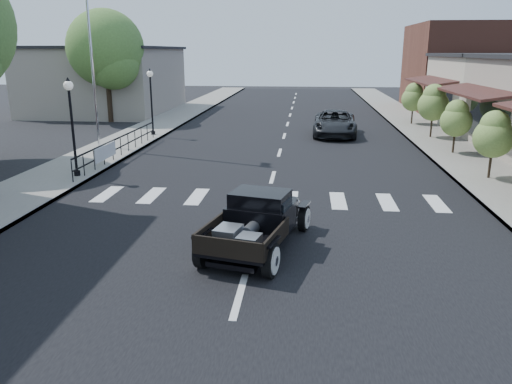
# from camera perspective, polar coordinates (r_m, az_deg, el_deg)

# --- Properties ---
(ground) EXTENTS (120.00, 120.00, 0.00)m
(ground) POSITION_cam_1_polar(r_m,az_deg,el_deg) (13.14, -0.17, -5.82)
(ground) COLOR black
(ground) RESTS_ON ground
(road) EXTENTS (14.00, 80.00, 0.02)m
(road) POSITION_cam_1_polar(r_m,az_deg,el_deg) (27.61, 3.05, 5.71)
(road) COLOR black
(road) RESTS_ON ground
(road_markings) EXTENTS (12.00, 60.00, 0.06)m
(road_markings) POSITION_cam_1_polar(r_m,az_deg,el_deg) (22.71, 2.43, 3.49)
(road_markings) COLOR silver
(road_markings) RESTS_ON ground
(sidewalk_left) EXTENTS (3.00, 80.00, 0.15)m
(sidewalk_left) POSITION_cam_1_polar(r_m,az_deg,el_deg) (29.24, -13.92, 5.97)
(sidewalk_left) COLOR gray
(sidewalk_left) RESTS_ON ground
(sidewalk_right) EXTENTS (3.00, 80.00, 0.15)m
(sidewalk_right) POSITION_cam_1_polar(r_m,az_deg,el_deg) (28.50, 20.46, 5.19)
(sidewalk_right) COLOR gray
(sidewalk_right) RESTS_ON ground
(low_building_left) EXTENTS (10.00, 12.00, 5.00)m
(low_building_left) POSITION_cam_1_polar(r_m,az_deg,el_deg) (43.38, -16.66, 12.08)
(low_building_left) COLOR gray
(low_building_left) RESTS_ON ground
(far_building_right) EXTENTS (11.00, 10.00, 7.00)m
(far_building_right) POSITION_cam_1_polar(r_m,az_deg,el_deg) (46.41, 24.25, 12.81)
(far_building_right) COLOR brown
(far_building_right) RESTS_ON ground
(railing) EXTENTS (0.08, 10.00, 1.00)m
(railing) POSITION_cam_1_polar(r_m,az_deg,el_deg) (24.11, -15.21, 5.25)
(railing) COLOR black
(railing) RESTS_ON sidewalk_left
(banner) EXTENTS (0.04, 2.20, 0.60)m
(banner) POSITION_cam_1_polar(r_m,az_deg,el_deg) (22.30, -16.78, 3.78)
(banner) COLOR silver
(banner) RESTS_ON sidewalk_left
(lamp_post_b) EXTENTS (0.36, 0.36, 3.76)m
(lamp_post_b) POSITION_cam_1_polar(r_m,az_deg,el_deg) (20.39, -20.23, 6.91)
(lamp_post_b) COLOR black
(lamp_post_b) RESTS_ON sidewalk_left
(lamp_post_c) EXTENTS (0.36, 0.36, 3.76)m
(lamp_post_c) POSITION_cam_1_polar(r_m,az_deg,el_deg) (29.65, -11.86, 10.04)
(lamp_post_c) COLOR black
(lamp_post_c) RESTS_ON sidewalk_left
(flagpole) EXTENTS (0.12, 0.12, 12.51)m
(flagpole) POSITION_cam_1_polar(r_m,az_deg,el_deg) (26.36, -18.63, 18.43)
(flagpole) COLOR silver
(flagpole) RESTS_ON sidewalk_left
(big_tree_far) EXTENTS (5.20, 5.20, 7.63)m
(big_tree_far) POSITION_cam_1_polar(r_m,az_deg,el_deg) (36.83, -16.68, 13.58)
(big_tree_far) COLOR #4A7130
(big_tree_far) RESTS_ON ground
(small_tree_b) EXTENTS (1.49, 1.49, 2.48)m
(small_tree_b) POSITION_cam_1_polar(r_m,az_deg,el_deg) (20.92, 25.40, 4.78)
(small_tree_b) COLOR olive
(small_tree_b) RESTS_ON sidewalk_right
(small_tree_c) EXTENTS (1.45, 1.45, 2.42)m
(small_tree_c) POSITION_cam_1_polar(r_m,az_deg,el_deg) (25.57, 21.82, 6.87)
(small_tree_c) COLOR olive
(small_tree_c) RESTS_ON sidewalk_right
(small_tree_d) EXTENTS (1.70, 1.70, 2.84)m
(small_tree_d) POSITION_cam_1_polar(r_m,az_deg,el_deg) (29.93, 19.54, 8.64)
(small_tree_d) COLOR olive
(small_tree_d) RESTS_ON sidewalk_right
(small_tree_e) EXTENTS (1.55, 1.55, 2.58)m
(small_tree_e) POSITION_cam_1_polar(r_m,az_deg,el_deg) (35.20, 17.50, 9.55)
(small_tree_e) COLOR olive
(small_tree_e) RESTS_ON sidewalk_right
(hotrod_pickup) EXTENTS (2.96, 4.65, 1.49)m
(hotrod_pickup) POSITION_cam_1_polar(r_m,az_deg,el_deg) (12.51, 0.20, -3.31)
(hotrod_pickup) COLOR black
(hotrod_pickup) RESTS_ON ground
(second_car) EXTENTS (2.67, 5.37, 1.46)m
(second_car) POSITION_cam_1_polar(r_m,az_deg,el_deg) (30.02, 8.99, 7.75)
(second_car) COLOR black
(second_car) RESTS_ON ground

